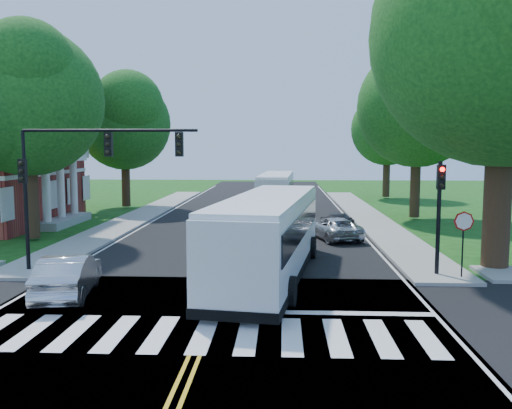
# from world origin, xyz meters

# --- Properties ---
(ground) EXTENTS (140.00, 140.00, 0.00)m
(ground) POSITION_xyz_m (0.00, 0.00, 0.00)
(ground) COLOR #154010
(ground) RESTS_ON ground
(road) EXTENTS (14.00, 96.00, 0.01)m
(road) POSITION_xyz_m (0.00, 18.00, 0.01)
(road) COLOR black
(road) RESTS_ON ground
(cross_road) EXTENTS (60.00, 12.00, 0.01)m
(cross_road) POSITION_xyz_m (0.00, 0.00, 0.01)
(cross_road) COLOR black
(cross_road) RESTS_ON ground
(center_line) EXTENTS (0.36, 70.00, 0.01)m
(center_line) POSITION_xyz_m (0.00, 22.00, 0.01)
(center_line) COLOR gold
(center_line) RESTS_ON road
(edge_line_w) EXTENTS (0.12, 70.00, 0.01)m
(edge_line_w) POSITION_xyz_m (-6.80, 22.00, 0.01)
(edge_line_w) COLOR silver
(edge_line_w) RESTS_ON road
(edge_line_e) EXTENTS (0.12, 70.00, 0.01)m
(edge_line_e) POSITION_xyz_m (6.80, 22.00, 0.01)
(edge_line_e) COLOR silver
(edge_line_e) RESTS_ON road
(crosswalk) EXTENTS (12.60, 3.00, 0.01)m
(crosswalk) POSITION_xyz_m (0.00, -0.50, 0.02)
(crosswalk) COLOR silver
(crosswalk) RESTS_ON road
(stop_bar) EXTENTS (6.60, 0.40, 0.01)m
(stop_bar) POSITION_xyz_m (3.50, 1.60, 0.02)
(stop_bar) COLOR silver
(stop_bar) RESTS_ON road
(sidewalk_nw) EXTENTS (2.60, 40.00, 0.15)m
(sidewalk_nw) POSITION_xyz_m (-8.30, 25.00, 0.07)
(sidewalk_nw) COLOR gray
(sidewalk_nw) RESTS_ON ground
(sidewalk_ne) EXTENTS (2.60, 40.00, 0.15)m
(sidewalk_ne) POSITION_xyz_m (8.30, 25.00, 0.07)
(sidewalk_ne) COLOR gray
(sidewalk_ne) RESTS_ON ground
(tree_ne_big) EXTENTS (10.80, 10.80, 14.91)m
(tree_ne_big) POSITION_xyz_m (11.00, 8.00, 9.62)
(tree_ne_big) COLOR black
(tree_ne_big) RESTS_ON ground
(tree_west_near) EXTENTS (8.00, 8.00, 11.40)m
(tree_west_near) POSITION_xyz_m (-11.50, 14.00, 7.53)
(tree_west_near) COLOR black
(tree_west_near) RESTS_ON ground
(tree_west_far) EXTENTS (7.60, 7.60, 10.67)m
(tree_west_far) POSITION_xyz_m (-11.00, 30.00, 7.00)
(tree_west_far) COLOR black
(tree_west_far) RESTS_ON ground
(tree_east_mid) EXTENTS (8.40, 8.40, 11.93)m
(tree_east_mid) POSITION_xyz_m (11.50, 24.00, 7.86)
(tree_east_mid) COLOR black
(tree_east_mid) RESTS_ON ground
(tree_east_far) EXTENTS (7.20, 7.20, 10.34)m
(tree_east_far) POSITION_xyz_m (12.50, 40.00, 6.86)
(tree_east_far) COLOR black
(tree_east_far) RESTS_ON ground
(signal_nw) EXTENTS (7.15, 0.46, 5.66)m
(signal_nw) POSITION_xyz_m (-5.86, 6.43, 4.38)
(signal_nw) COLOR black
(signal_nw) RESTS_ON ground
(signal_ne) EXTENTS (0.30, 0.46, 4.40)m
(signal_ne) POSITION_xyz_m (8.20, 6.44, 2.96)
(signal_ne) COLOR black
(signal_ne) RESTS_ON ground
(stop_sign) EXTENTS (0.76, 0.08, 2.53)m
(stop_sign) POSITION_xyz_m (9.00, 5.98, 2.03)
(stop_sign) COLOR black
(stop_sign) RESTS_ON ground
(bus_lead) EXTENTS (4.39, 12.62, 3.20)m
(bus_lead) POSITION_xyz_m (1.60, 6.13, 1.70)
(bus_lead) COLOR white
(bus_lead) RESTS_ON road
(bus_follow) EXTENTS (3.18, 11.41, 2.92)m
(bus_follow) POSITION_xyz_m (1.62, 29.68, 1.55)
(bus_follow) COLOR white
(bus_follow) RESTS_ON road
(hatchback) EXTENTS (2.24, 4.58, 1.45)m
(hatchback) POSITION_xyz_m (-5.17, 3.06, 0.74)
(hatchback) COLOR #B2B4BA
(hatchback) RESTS_ON road
(suv) EXTENTS (3.16, 4.77, 1.22)m
(suv) POSITION_xyz_m (5.01, 15.20, 0.62)
(suv) COLOR #B8BBC0
(suv) RESTS_ON road
(dark_sedan) EXTENTS (2.58, 4.24, 1.15)m
(dark_sedan) POSITION_xyz_m (5.49, 17.92, 0.59)
(dark_sedan) COLOR black
(dark_sedan) RESTS_ON road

